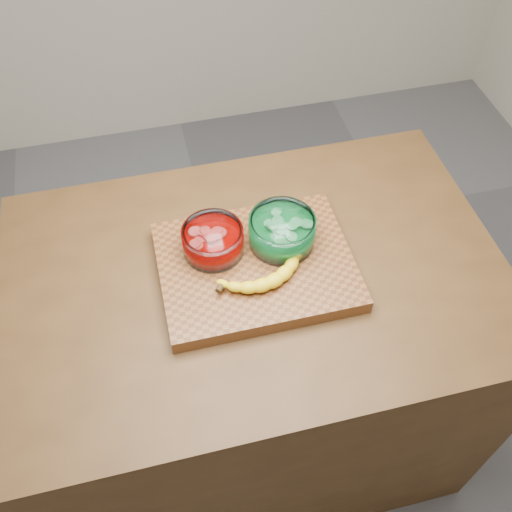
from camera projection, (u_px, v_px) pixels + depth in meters
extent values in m
plane|color=#5B5B60|center=(256.00, 421.00, 2.06)|extent=(3.50, 3.50, 0.00)
cube|color=#492E15|center=(256.00, 362.00, 1.71)|extent=(1.20, 0.80, 0.90)
cube|color=brown|center=(256.00, 267.00, 1.34)|extent=(0.45, 0.35, 0.04)
cylinder|color=white|center=(213.00, 240.00, 1.32)|extent=(0.14, 0.14, 0.07)
cylinder|color=#C60400|center=(213.00, 243.00, 1.33)|extent=(0.12, 0.12, 0.04)
cylinder|color=#FB554F|center=(213.00, 235.00, 1.31)|extent=(0.12, 0.12, 0.02)
cylinder|color=white|center=(282.00, 231.00, 1.34)|extent=(0.16, 0.16, 0.07)
cylinder|color=#128335|center=(282.00, 234.00, 1.35)|extent=(0.14, 0.14, 0.04)
cylinder|color=#5FCB76|center=(282.00, 226.00, 1.32)|extent=(0.13, 0.13, 0.02)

